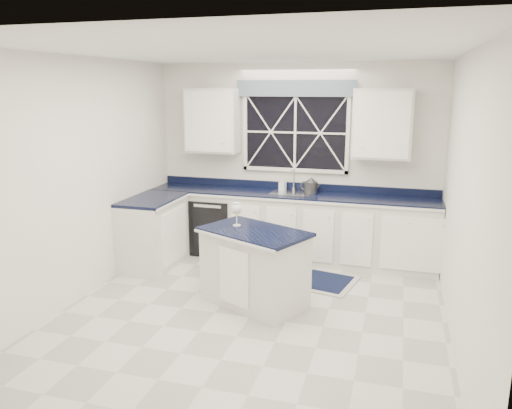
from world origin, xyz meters
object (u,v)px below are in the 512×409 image
(dishwasher, at_px, (216,224))
(faucet, at_px, (293,179))
(soap_bottle, at_px, (282,184))
(kettle, at_px, (311,185))
(island, at_px, (255,267))
(wine_glass, at_px, (237,210))

(dishwasher, relative_size, faucet, 2.72)
(faucet, xyz_separation_m, soap_bottle, (-0.15, -0.04, -0.07))
(dishwasher, relative_size, kettle, 2.71)
(dishwasher, bearing_deg, kettle, 5.04)
(island, bearing_deg, wine_glass, 178.67)
(kettle, bearing_deg, wine_glass, -93.18)
(faucet, bearing_deg, dishwasher, -169.98)
(island, height_order, kettle, kettle)
(dishwasher, bearing_deg, island, -56.61)
(dishwasher, xyz_separation_m, faucet, (1.10, 0.19, 0.69))
(dishwasher, xyz_separation_m, island, (1.05, -1.60, 0.02))
(faucet, distance_m, wine_glass, 1.70)
(island, distance_m, kettle, 1.85)
(wine_glass, bearing_deg, soap_bottle, 85.13)
(dishwasher, height_order, wine_glass, wine_glass)
(faucet, relative_size, island, 0.23)
(kettle, height_order, soap_bottle, kettle)
(wine_glass, bearing_deg, island, -26.18)
(faucet, xyz_separation_m, wine_glass, (-0.29, -1.67, -0.06))
(island, relative_size, kettle, 4.40)
(dishwasher, xyz_separation_m, wine_glass, (0.81, -1.48, 0.63))
(kettle, bearing_deg, faucet, 179.75)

